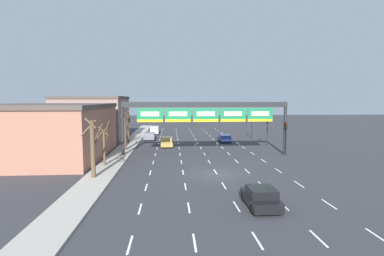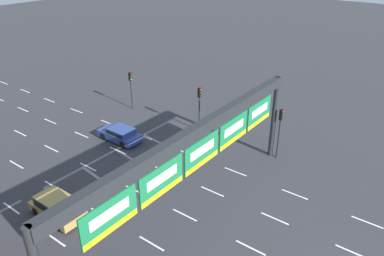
{
  "view_description": "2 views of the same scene",
  "coord_description": "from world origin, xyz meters",
  "views": [
    {
      "loc": [
        -4.46,
        -28.75,
        7.36
      ],
      "look_at": [
        -1.98,
        6.81,
        3.94
      ],
      "focal_mm": 28.0,
      "sensor_mm": 36.0,
      "label": 1
    },
    {
      "loc": [
        -15.58,
        -1.29,
        16.45
      ],
      "look_at": [
        3.69,
        13.15,
        4.43
      ],
      "focal_mm": 35.0,
      "sensor_mm": 36.0,
      "label": 2
    }
  ],
  "objects": [
    {
      "name": "lane_dashes",
      "position": [
        0.0,
        13.5,
        0.0
      ],
      "size": [
        13.32,
        67.0,
        0.01
      ],
      "color": "white",
      "rests_on": "ground_plane"
    },
    {
      "name": "sign_gantry",
      "position": [
        0.0,
        9.94,
        5.88
      ],
      "size": [
        21.82,
        0.7,
        7.03
      ],
      "color": "#232628",
      "rests_on": "ground_plane"
    },
    {
      "name": "car_blue",
      "position": [
        4.79,
        22.2,
        0.69
      ],
      "size": [
        1.92,
        4.21,
        1.27
      ],
      "color": "navy",
      "rests_on": "ground_plane"
    },
    {
      "name": "suv_gold",
      "position": [
        -5.14,
        17.66,
        0.84
      ],
      "size": [
        1.88,
        4.0,
        1.5
      ],
      "color": "#A88947",
      "rests_on": "ground_plane"
    },
    {
      "name": "traffic_light_near_gantry",
      "position": [
        10.79,
        17.59,
        3.13
      ],
      "size": [
        0.3,
        0.35,
        4.37
      ],
      "color": "black",
      "rests_on": "ground_plane"
    },
    {
      "name": "traffic_light_mid_block",
      "position": [
        10.75,
        26.61,
        2.96
      ],
      "size": [
        0.3,
        0.35,
        4.11
      ],
      "color": "black",
      "rests_on": "ground_plane"
    },
    {
      "name": "traffic_light_far_end",
      "position": [
        10.65,
        9.37,
        3.17
      ],
      "size": [
        0.3,
        0.35,
        4.43
      ],
      "color": "black",
      "rests_on": "ground_plane"
    }
  ]
}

